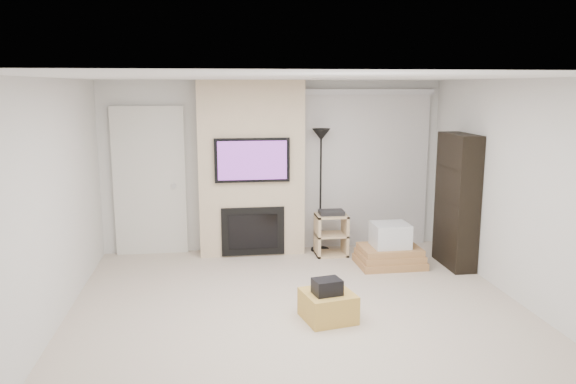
{
  "coord_description": "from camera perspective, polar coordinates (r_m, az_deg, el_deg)",
  "views": [
    {
      "loc": [
        -0.91,
        -5.43,
        2.43
      ],
      "look_at": [
        0.0,
        1.2,
        1.15
      ],
      "focal_mm": 35.0,
      "sensor_mm": 36.0,
      "label": 1
    }
  ],
  "objects": [
    {
      "name": "hvac_vent",
      "position": [
        6.36,
        4.14,
        11.41
      ],
      "size": [
        0.35,
        0.18,
        0.01
      ],
      "primitive_type": "cube",
      "color": "silver",
      "rests_on": "ceiling"
    },
    {
      "name": "wall_back",
      "position": [
        8.31,
        -1.45,
        2.66
      ],
      "size": [
        5.0,
        0.0,
        2.5
      ],
      "primitive_type": "cube",
      "rotation": [
        1.57,
        0.0,
        0.0
      ],
      "color": "silver",
      "rests_on": "ground"
    },
    {
      "name": "floor_lamp",
      "position": [
        8.14,
        3.36,
        3.75
      ],
      "size": [
        0.27,
        0.27,
        1.81
      ],
      "color": "black",
      "rests_on": "floor"
    },
    {
      "name": "vertical_blinds",
      "position": [
        8.53,
        7.99,
        2.92
      ],
      "size": [
        1.98,
        0.1,
        2.37
      ],
      "color": "silver",
      "rests_on": "floor"
    },
    {
      "name": "fireplace_wall",
      "position": [
        8.07,
        -3.76,
        2.3
      ],
      "size": [
        1.5,
        0.47,
        2.5
      ],
      "color": "beige",
      "rests_on": "floor"
    },
    {
      "name": "box_stack",
      "position": [
        7.81,
        10.3,
        -5.77
      ],
      "size": [
        0.89,
        0.68,
        0.59
      ],
      "color": "#B27F4D",
      "rests_on": "floor"
    },
    {
      "name": "wall_right",
      "position": [
        6.51,
        23.9,
        -0.54
      ],
      "size": [
        0.0,
        5.5,
        2.5
      ],
      "primitive_type": "cube",
      "rotation": [
        1.57,
        0.0,
        1.57
      ],
      "color": "silver",
      "rests_on": "ground"
    },
    {
      "name": "bookshelf",
      "position": [
        7.86,
        16.78,
        -0.87
      ],
      "size": [
        0.3,
        0.8,
        1.8
      ],
      "color": "black",
      "rests_on": "floor"
    },
    {
      "name": "wall_left",
      "position": [
        5.78,
        -23.63,
        -1.86
      ],
      "size": [
        0.0,
        5.5,
        2.5
      ],
      "primitive_type": "cube",
      "rotation": [
        1.57,
        0.0,
        1.57
      ],
      "color": "silver",
      "rests_on": "ground"
    },
    {
      "name": "ceiling",
      "position": [
        5.5,
        1.73,
        11.57
      ],
      "size": [
        5.0,
        5.5,
        0.0
      ],
      "primitive_type": "cube",
      "color": "white",
      "rests_on": "wall_back"
    },
    {
      "name": "ottoman",
      "position": [
        6.01,
        4.08,
        -11.46
      ],
      "size": [
        0.59,
        0.59,
        0.3
      ],
      "primitive_type": "cube",
      "rotation": [
        0.0,
        0.0,
        0.21
      ],
      "color": "gold",
      "rests_on": "floor"
    },
    {
      "name": "av_stand",
      "position": [
        8.15,
        4.41,
        -4.03
      ],
      "size": [
        0.45,
        0.38,
        0.66
      ],
      "color": "#D8B98C",
      "rests_on": "floor"
    },
    {
      "name": "entry_door",
      "position": [
        8.3,
        -13.86,
        0.97
      ],
      "size": [
        1.02,
        0.11,
        2.14
      ],
      "color": "silver",
      "rests_on": "floor"
    },
    {
      "name": "black_bag",
      "position": [
        5.89,
        3.99,
        -9.57
      ],
      "size": [
        0.32,
        0.27,
        0.16
      ],
      "primitive_type": "cube",
      "rotation": [
        0.0,
        0.0,
        0.21
      ],
      "color": "black",
      "rests_on": "ottoman"
    },
    {
      "name": "wall_front",
      "position": [
        3.06,
        10.3,
        -11.97
      ],
      "size": [
        5.0,
        0.0,
        2.5
      ],
      "primitive_type": "cube",
      "rotation": [
        1.57,
        0.0,
        0.0
      ],
      "color": "silver",
      "rests_on": "ground"
    },
    {
      "name": "floor",
      "position": [
        6.01,
        1.59,
        -13.0
      ],
      "size": [
        5.0,
        5.5,
        0.0
      ],
      "primitive_type": "cube",
      "color": "beige",
      "rests_on": "ground"
    }
  ]
}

